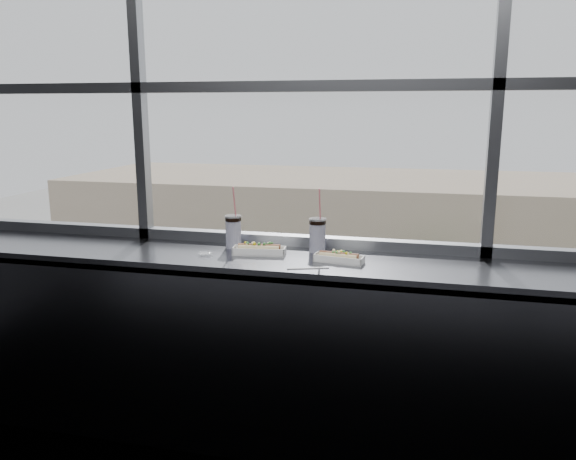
% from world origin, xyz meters
% --- Properties ---
extents(wall_back_lower, '(6.00, 0.00, 6.00)m').
position_xyz_m(wall_back_lower, '(0.00, 1.50, 0.55)').
color(wall_back_lower, black).
rests_on(wall_back_lower, ground).
extents(window_glass, '(6.00, 0.00, 6.00)m').
position_xyz_m(window_glass, '(0.00, 1.52, 2.30)').
color(window_glass, silver).
rests_on(window_glass, ground).
extents(window_mullions, '(6.00, 0.08, 2.40)m').
position_xyz_m(window_mullions, '(0.00, 1.50, 2.30)').
color(window_mullions, gray).
rests_on(window_mullions, ground).
extents(counter, '(6.00, 0.55, 0.06)m').
position_xyz_m(counter, '(0.00, 1.23, 1.07)').
color(counter, slate).
rests_on(counter, ground).
extents(counter_fascia, '(6.00, 0.04, 1.04)m').
position_xyz_m(counter_fascia, '(0.00, 0.97, 0.55)').
color(counter_fascia, slate).
rests_on(counter_fascia, ground).
extents(hotdog_tray_left, '(0.30, 0.13, 0.07)m').
position_xyz_m(hotdog_tray_left, '(-0.20, 1.25, 1.13)').
color(hotdog_tray_left, white).
rests_on(hotdog_tray_left, counter).
extents(hotdog_tray_right, '(0.27, 0.12, 0.06)m').
position_xyz_m(hotdog_tray_right, '(0.25, 1.19, 1.13)').
color(hotdog_tray_right, white).
rests_on(hotdog_tray_right, counter).
extents(soda_cup_left, '(0.10, 0.10, 0.36)m').
position_xyz_m(soda_cup_left, '(-0.39, 1.36, 1.20)').
color(soda_cup_left, white).
rests_on(soda_cup_left, counter).
extents(soda_cup_right, '(0.10, 0.10, 0.36)m').
position_xyz_m(soda_cup_right, '(0.10, 1.38, 1.20)').
color(soda_cup_right, white).
rests_on(soda_cup_right, counter).
extents(loose_straw, '(0.20, 0.08, 0.01)m').
position_xyz_m(loose_straw, '(0.12, 1.03, 1.10)').
color(loose_straw, white).
rests_on(loose_straw, counter).
extents(wrapper, '(0.09, 0.06, 0.02)m').
position_xyz_m(wrapper, '(-0.48, 1.16, 1.11)').
color(wrapper, silver).
rests_on(wrapper, counter).
extents(plaza_ground, '(120.00, 120.00, 0.00)m').
position_xyz_m(plaza_ground, '(0.00, 45.00, -11.00)').
color(plaza_ground, gray).
rests_on(plaza_ground, ground).
extents(street_asphalt, '(80.00, 10.00, 0.06)m').
position_xyz_m(street_asphalt, '(0.00, 21.50, -10.97)').
color(street_asphalt, black).
rests_on(street_asphalt, plaza_ground).
extents(far_sidewalk, '(80.00, 6.00, 0.04)m').
position_xyz_m(far_sidewalk, '(0.00, 29.50, -10.98)').
color(far_sidewalk, gray).
rests_on(far_sidewalk, plaza_ground).
extents(far_building, '(50.00, 14.00, 8.00)m').
position_xyz_m(far_building, '(0.00, 39.50, -7.00)').
color(far_building, tan).
rests_on(far_building, plaza_ground).
extents(car_near_c, '(3.28, 6.85, 2.22)m').
position_xyz_m(car_near_c, '(0.97, 17.50, -9.83)').
color(car_near_c, '#BA1B3C').
rests_on(car_near_c, street_asphalt).
extents(car_near_b, '(2.74, 6.37, 2.11)m').
position_xyz_m(car_near_b, '(-8.24, 17.50, -9.89)').
color(car_near_b, '#373737').
rests_on(car_near_b, street_asphalt).
extents(car_far_b, '(2.69, 6.22, 2.06)m').
position_xyz_m(car_far_b, '(2.41, 25.50, -9.91)').
color(car_far_b, '#9E3F31').
rests_on(car_far_b, street_asphalt).
extents(car_near_a, '(3.41, 6.73, 2.15)m').
position_xyz_m(car_near_a, '(-14.11, 17.50, -9.86)').
color(car_near_a, silver).
rests_on(car_near_a, street_asphalt).
extents(pedestrian_c, '(0.85, 0.64, 1.92)m').
position_xyz_m(pedestrian_c, '(4.19, 29.56, -10.00)').
color(pedestrian_c, '#66605B').
rests_on(pedestrian_c, far_sidewalk).
extents(pedestrian_d, '(0.65, 0.87, 1.95)m').
position_xyz_m(pedestrian_d, '(8.71, 28.81, -9.98)').
color(pedestrian_d, '#66605B').
rests_on(pedestrian_d, far_sidewalk).
extents(pedestrian_b, '(0.98, 0.74, 2.21)m').
position_xyz_m(pedestrian_b, '(0.24, 29.56, -9.85)').
color(pedestrian_b, '#66605B').
rests_on(pedestrian_b, far_sidewalk).
extents(pedestrian_a, '(0.64, 0.85, 1.92)m').
position_xyz_m(pedestrian_a, '(-7.84, 28.32, -10.00)').
color(pedestrian_a, '#66605B').
rests_on(pedestrian_a, far_sidewalk).
extents(tree_left, '(2.84, 2.84, 4.43)m').
position_xyz_m(tree_left, '(-8.98, 29.50, -8.00)').
color(tree_left, '#47382B').
rests_on(tree_left, far_sidewalk).
extents(tree_center, '(3.39, 3.39, 5.30)m').
position_xyz_m(tree_center, '(1.53, 29.50, -7.40)').
color(tree_center, '#47382B').
rests_on(tree_center, far_sidewalk).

